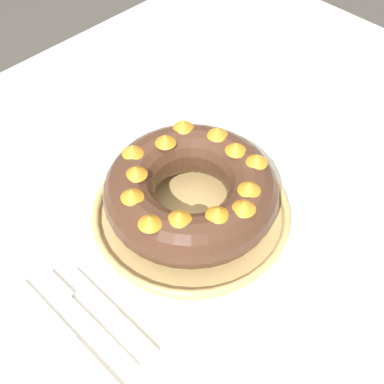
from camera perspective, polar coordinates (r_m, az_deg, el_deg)
name	(u,v)px	position (r m, az deg, el deg)	size (l,w,h in m)	color
dining_table	(193,248)	(0.90, 0.14, -5.96)	(1.34, 1.06, 0.74)	silver
serving_dish	(192,213)	(0.81, 0.00, -2.28)	(0.30, 0.30, 0.02)	tan
bundt_cake	(192,191)	(0.77, 0.00, 0.09)	(0.26, 0.26, 0.09)	#4C2D1E
fork	(80,313)	(0.75, -11.89, -12.49)	(0.02, 0.19, 0.01)	white
serving_knife	(73,344)	(0.73, -12.55, -15.59)	(0.02, 0.22, 0.01)	white
cake_knife	(115,317)	(0.73, -8.22, -13.04)	(0.02, 0.18, 0.01)	white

